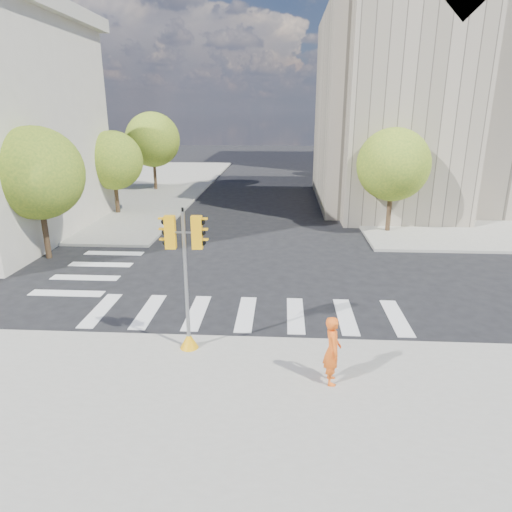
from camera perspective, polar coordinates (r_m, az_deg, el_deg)
The scene contains 15 objects.
ground at distance 18.54m, azimuth -0.46°, elevation -4.64°, with size 160.00×160.00×0.00m, color black.
sidewalk_far_right at distance 47.55m, azimuth 26.95°, elevation 7.43°, with size 28.00×40.00×0.15m, color gray.
sidewalk_far_left at distance 48.53m, azimuth -22.73°, elevation 8.15°, with size 28.00×40.00×0.15m, color gray.
civic_building at distance 38.98m, azimuth 26.27°, elevation 16.35°, with size 26.00×16.00×19.39m.
office_tower at distance 63.16m, azimuth 24.83°, elevation 23.53°, with size 20.00×18.00×30.00m, color #9EA0A3.
tree_lw_near at distance 24.28m, azimuth -25.70°, elevation 9.28°, with size 4.40×4.40×6.41m.
tree_lw_mid at distance 33.38m, azimuth -17.41°, elevation 11.32°, with size 4.00×4.00×5.77m.
tree_lw_far at distance 42.80m, azimuth -12.80°, elevation 13.99°, with size 4.80×4.80×6.95m.
tree_re_near at distance 27.99m, azimuth 16.78°, elevation 10.86°, with size 4.20×4.20×6.16m.
tree_re_mid at distance 39.70m, azimuth 12.94°, elevation 13.44°, with size 4.60×4.60×6.66m.
tree_re_far at distance 51.59m, azimuth 10.78°, elevation 13.94°, with size 4.00×4.00×5.88m.
lamp_near at distance 31.94m, azimuth 16.16°, elevation 12.64°, with size 0.35×0.18×8.11m.
lamp_far at distance 45.68m, azimuth 12.40°, elevation 14.28°, with size 0.35×0.18×8.11m.
traffic_signal at distance 13.58m, azimuth -8.67°, elevation -4.45°, with size 1.07×0.56×4.35m.
photographer at distance 12.32m, azimuth 9.52°, elevation -11.54°, with size 0.69×0.45×1.89m, color #F05C16.
Camera 1 is at (1.17, -17.10, 7.09)m, focal length 32.00 mm.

